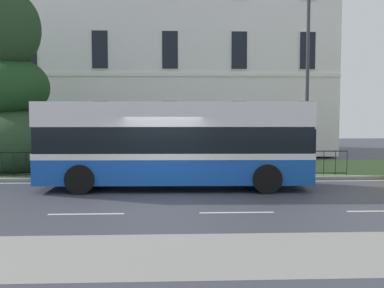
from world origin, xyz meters
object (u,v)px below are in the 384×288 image
object	(u,v)px
single_decker_bus	(175,143)
street_lamp_post	(308,69)
georgian_townhouse	(170,33)
evergreen_tree	(17,112)

from	to	relation	value
single_decker_bus	street_lamp_post	bearing A→B (deg)	30.73
georgian_townhouse	single_decker_bus	size ratio (longest dim) A/B	1.99
georgian_townhouse	street_lamp_post	xyz separation A→B (m)	(5.56, -10.63, -2.90)
single_decker_bus	street_lamp_post	size ratio (longest dim) A/B	1.25
evergreen_tree	georgian_townhouse	bearing A→B (deg)	52.89
single_decker_bus	street_lamp_post	distance (m)	6.82
georgian_townhouse	street_lamp_post	size ratio (longest dim) A/B	2.48
georgian_townhouse	evergreen_tree	distance (m)	11.99
single_decker_bus	street_lamp_post	world-z (taller)	street_lamp_post
evergreen_tree	street_lamp_post	world-z (taller)	evergreen_tree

